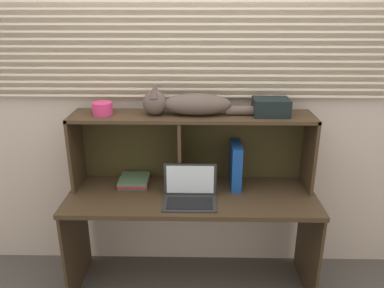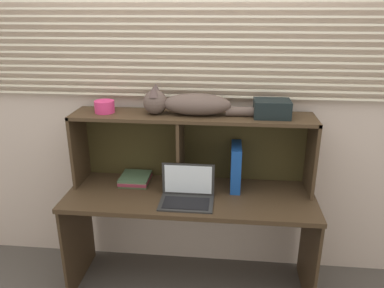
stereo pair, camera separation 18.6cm
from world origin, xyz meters
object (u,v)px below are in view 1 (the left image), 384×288
laptop (190,194)px  storage_box (271,107)px  binder_upright (236,165)px  cat (188,104)px  book_stack (134,181)px  small_basket (103,108)px

laptop → storage_box: bearing=23.5°
laptop → binder_upright: size_ratio=1.10×
cat → book_stack: (-0.36, 0.00, -0.54)m
laptop → storage_box: (0.50, 0.22, 0.50)m
cat → storage_box: bearing=0.0°
laptop → cat: bearing=94.9°
laptop → binder_upright: bearing=36.3°
cat → storage_box: size_ratio=3.40×
cat → laptop: bearing=-85.1°
binder_upright → book_stack: (-0.67, 0.00, -0.12)m
cat → small_basket: 0.54m
cat → laptop: cat is taller
storage_box → binder_upright: bearing=180.0°
book_stack → storage_box: bearing=-0.1°
small_basket → storage_box: (1.05, 0.00, 0.02)m
cat → storage_box: 0.52m
cat → binder_upright: 0.52m
binder_upright → book_stack: 0.69m
book_stack → small_basket: (-0.17, -0.00, 0.50)m
cat → book_stack: cat is taller
cat → small_basket: size_ratio=5.94×
small_basket → storage_box: storage_box is taller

